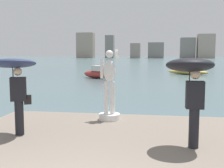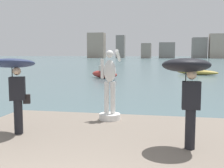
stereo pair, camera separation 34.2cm
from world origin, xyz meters
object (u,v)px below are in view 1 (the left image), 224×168
at_px(statue_white_figure, 109,92).
at_px(onlooker_left, 14,74).
at_px(boat_near, 97,73).
at_px(boat_far, 187,71).
at_px(onlooker_right, 191,76).

distance_m(statue_white_figure, onlooker_left, 2.98).
distance_m(onlooker_left, boat_near, 21.21).
height_order(boat_near, boat_far, boat_far).
bearing_deg(onlooker_left, statue_white_figure, 43.53).
bearing_deg(statue_white_figure, onlooker_left, -136.47).
height_order(onlooker_left, onlooker_right, onlooker_right).
height_order(statue_white_figure, onlooker_left, statue_white_figure).
relative_size(onlooker_right, boat_far, 0.42).
bearing_deg(boat_far, boat_near, -146.45).
relative_size(statue_white_figure, onlooker_left, 1.10).
height_order(onlooker_left, boat_near, onlooker_left).
xyz_separation_m(statue_white_figure, onlooker_right, (2.17, -2.34, 0.72)).
relative_size(statue_white_figure, onlooker_right, 1.09).
bearing_deg(boat_near, boat_far, 33.55).
xyz_separation_m(onlooker_left, boat_near, (-2.25, 21.04, -1.48)).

